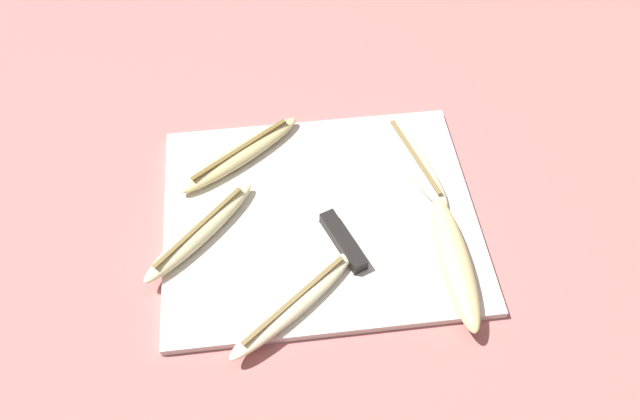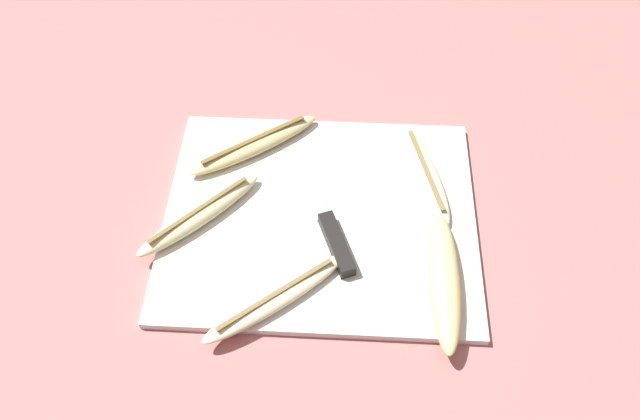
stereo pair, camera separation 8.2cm
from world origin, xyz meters
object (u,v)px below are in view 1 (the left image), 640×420
banana_soft_right (200,231)px  banana_bright_far (414,160)px  knife (336,231)px  banana_pale_long (295,303)px  banana_spotted_left (241,154)px  banana_golden_short (455,261)px

banana_soft_right → banana_bright_far: size_ratio=0.87×
knife → banana_pale_long: (-0.06, -0.10, 0.00)m
banana_bright_far → banana_soft_right: bearing=-163.9°
banana_bright_far → banana_spotted_left: bearing=170.7°
banana_soft_right → banana_bright_far: 0.31m
banana_golden_short → banana_pale_long: (-0.20, -0.03, -0.01)m
banana_spotted_left → banana_pale_long: banana_spotted_left is taller
knife → banana_soft_right: 0.18m
banana_golden_short → banana_pale_long: size_ratio=1.09×
banana_spotted_left → banana_pale_long: size_ratio=1.05×
banana_bright_far → banana_golden_short: bearing=-85.4°
banana_soft_right → banana_bright_far: banana_soft_right is taller
banana_golden_short → banana_spotted_left: banana_golden_short is taller
banana_bright_far → banana_pale_long: same height
banana_soft_right → banana_bright_far: bearing=16.1°
banana_soft_right → banana_pale_long: size_ratio=0.89×
knife → banana_soft_right: (-0.17, 0.02, 0.00)m
banana_soft_right → banana_spotted_left: 0.14m
banana_bright_far → banana_spotted_left: size_ratio=0.98×
banana_bright_far → banana_pale_long: bearing=-132.9°
banana_spotted_left → banana_soft_right: bearing=-114.6°
banana_soft_right → banana_golden_short: (0.31, -0.09, 0.00)m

